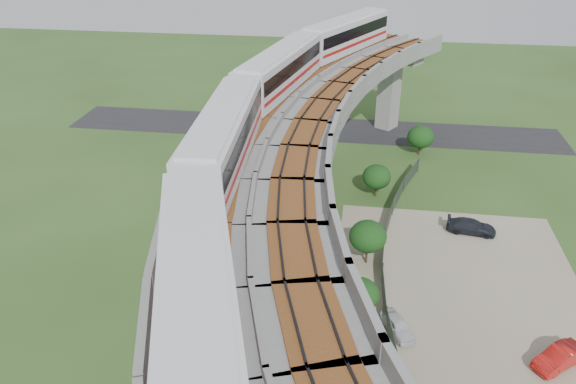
{
  "coord_description": "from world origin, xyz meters",
  "views": [
    {
      "loc": [
        6.4,
        -34.74,
        25.4
      ],
      "look_at": [
        1.55,
        -1.17,
        7.5
      ],
      "focal_mm": 35.0,
      "sensor_mm": 36.0,
      "label": 1
    }
  ],
  "objects_px": {
    "car_red": "(560,357)",
    "car_dark": "(471,226)",
    "metro_train": "(282,103)",
    "car_white": "(398,325)"
  },
  "relations": [
    {
      "from": "metro_train",
      "to": "car_red",
      "type": "xyz_separation_m",
      "value": [
        18.66,
        -10.6,
        -11.65
      ]
    },
    {
      "from": "car_red",
      "to": "metro_train",
      "type": "bearing_deg",
      "value": -157.97
    },
    {
      "from": "car_red",
      "to": "car_dark",
      "type": "height_order",
      "value": "car_red"
    },
    {
      "from": "car_red",
      "to": "car_dark",
      "type": "xyz_separation_m",
      "value": [
        -3.11,
        15.0,
        -0.03
      ]
    },
    {
      "from": "metro_train",
      "to": "car_dark",
      "type": "relative_size",
      "value": 15.08
    },
    {
      "from": "metro_train",
      "to": "car_dark",
      "type": "xyz_separation_m",
      "value": [
        15.55,
        4.4,
        -11.68
      ]
    },
    {
      "from": "car_white",
      "to": "car_red",
      "type": "xyz_separation_m",
      "value": [
        9.64,
        -1.57,
        0.08
      ]
    },
    {
      "from": "car_white",
      "to": "car_red",
      "type": "relative_size",
      "value": 0.84
    },
    {
      "from": "car_red",
      "to": "car_dark",
      "type": "distance_m",
      "value": 15.32
    },
    {
      "from": "metro_train",
      "to": "car_red",
      "type": "height_order",
      "value": "metro_train"
    }
  ]
}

